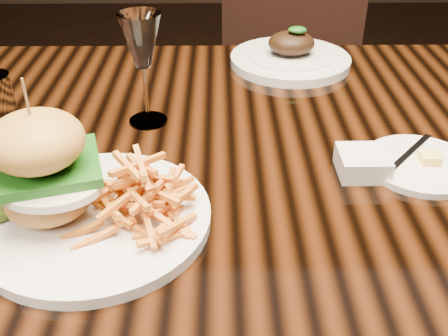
{
  "coord_description": "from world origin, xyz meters",
  "views": [
    {
      "loc": [
        -0.02,
        -0.69,
        1.16
      ],
      "look_at": [
        -0.01,
        -0.15,
        0.81
      ],
      "focal_mm": 42.0,
      "sensor_mm": 36.0,
      "label": 1
    }
  ],
  "objects_px": {
    "burger_plate": "(87,189)",
    "chair_far": "(287,61)",
    "dining_table": "(231,188)",
    "wine_glass": "(142,45)",
    "far_dish": "(290,57)"
  },
  "relations": [
    {
      "from": "wine_glass",
      "to": "burger_plate",
      "type": "bearing_deg",
      "value": -98.25
    },
    {
      "from": "dining_table",
      "to": "burger_plate",
      "type": "relative_size",
      "value": 5.63
    },
    {
      "from": "far_dish",
      "to": "chair_far",
      "type": "height_order",
      "value": "chair_far"
    },
    {
      "from": "burger_plate",
      "to": "chair_far",
      "type": "height_order",
      "value": "chair_far"
    },
    {
      "from": "burger_plate",
      "to": "far_dish",
      "type": "relative_size",
      "value": 1.16
    },
    {
      "from": "burger_plate",
      "to": "far_dish",
      "type": "xyz_separation_m",
      "value": [
        0.3,
        0.52,
        -0.04
      ]
    },
    {
      "from": "wine_glass",
      "to": "chair_far",
      "type": "bearing_deg",
      "value": 67.32
    },
    {
      "from": "wine_glass",
      "to": "far_dish",
      "type": "distance_m",
      "value": 0.38
    },
    {
      "from": "burger_plate",
      "to": "chair_far",
      "type": "distance_m",
      "value": 1.16
    },
    {
      "from": "far_dish",
      "to": "chair_far",
      "type": "relative_size",
      "value": 0.26
    },
    {
      "from": "wine_glass",
      "to": "far_dish",
      "type": "relative_size",
      "value": 0.74
    },
    {
      "from": "dining_table",
      "to": "wine_glass",
      "type": "bearing_deg",
      "value": 147.92
    },
    {
      "from": "burger_plate",
      "to": "far_dish",
      "type": "bearing_deg",
      "value": 55.26
    },
    {
      "from": "dining_table",
      "to": "chair_far",
      "type": "xyz_separation_m",
      "value": [
        0.2,
        0.89,
        -0.13
      ]
    },
    {
      "from": "dining_table",
      "to": "burger_plate",
      "type": "bearing_deg",
      "value": -134.17
    }
  ]
}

